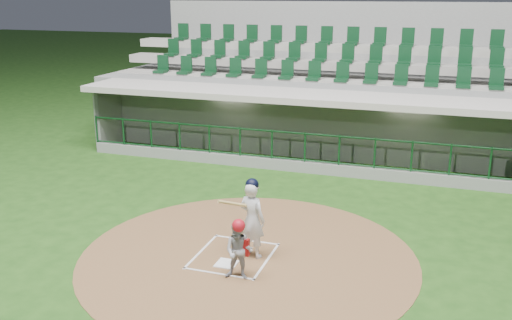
{
  "coord_description": "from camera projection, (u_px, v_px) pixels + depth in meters",
  "views": [
    {
      "loc": [
        4.02,
        -10.67,
        5.45
      ],
      "look_at": [
        -0.47,
        2.6,
        1.3
      ],
      "focal_mm": 40.0,
      "sensor_mm": 36.0,
      "label": 1
    }
  ],
  "objects": [
    {
      "name": "catcher",
      "position": [
        239.0,
        249.0,
        11.09
      ],
      "size": [
        0.62,
        0.51,
        1.25
      ],
      "color": "#99999F",
      "rests_on": "dirt_circle"
    },
    {
      "name": "batter",
      "position": [
        252.0,
        218.0,
        11.97
      ],
      "size": [
        0.89,
        0.92,
        1.75
      ],
      "color": "silver",
      "rests_on": "dirt_circle"
    },
    {
      "name": "dugout_structure",
      "position": [
        321.0,
        130.0,
        19.29
      ],
      "size": [
        16.4,
        3.7,
        3.0
      ],
      "color": "slate",
      "rests_on": "ground"
    },
    {
      "name": "ground",
      "position": [
        238.0,
        251.0,
        12.48
      ],
      "size": [
        120.0,
        120.0,
        0.0
      ],
      "primitive_type": "plane",
      "color": "#1D4413",
      "rests_on": "ground"
    },
    {
      "name": "home_plate",
      "position": [
        227.0,
        264.0,
        11.84
      ],
      "size": [
        0.43,
        0.43,
        0.02
      ],
      "primitive_type": "cube",
      "color": "white",
      "rests_on": "dirt_circle"
    },
    {
      "name": "dirt_circle",
      "position": [
        248.0,
        256.0,
        12.2
      ],
      "size": [
        7.2,
        7.2,
        0.01
      ],
      "primitive_type": "cylinder",
      "color": "brown",
      "rests_on": "ground"
    },
    {
      "name": "seating_deck",
      "position": [
        336.0,
        100.0,
        21.98
      ],
      "size": [
        17.0,
        6.72,
        5.15
      ],
      "color": "gray",
      "rests_on": "ground"
    },
    {
      "name": "batter_box_chalk",
      "position": [
        233.0,
        256.0,
        12.2
      ],
      "size": [
        1.55,
        1.8,
        0.01
      ],
      "color": "white",
      "rests_on": "ground"
    }
  ]
}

